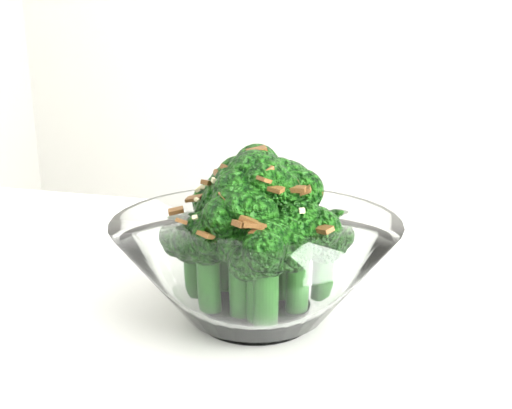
% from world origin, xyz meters
% --- Properties ---
extents(broccoli_dish, '(0.20, 0.20, 0.13)m').
position_xyz_m(broccoli_dish, '(0.17, 0.17, 0.80)').
color(broccoli_dish, white).
rests_on(broccoli_dish, table).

